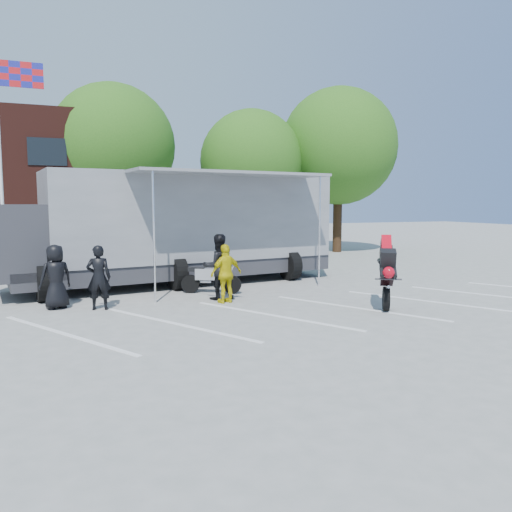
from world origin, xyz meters
TOP-DOWN VIEW (x-y plane):
  - ground at (0.00, 0.00)m, footprint 100.00×100.00m
  - parking_bay_lines at (0.00, 1.00)m, footprint 18.09×13.33m
  - flagpole at (-6.24, 10.00)m, footprint 1.61×0.12m
  - tree_left at (-2.00, 16.00)m, footprint 6.12×6.12m
  - tree_mid at (5.00, 15.00)m, footprint 5.44×5.44m
  - tree_right at (10.00, 14.50)m, footprint 6.46×6.46m
  - transporter_truck at (-0.80, 6.62)m, footprint 12.37×7.18m
  - parked_motorcycle at (-0.36, 4.47)m, footprint 1.97×1.44m
  - stunt_bike_rider at (3.41, 0.93)m, footprint 1.63×1.94m
  - spectator_leather_a at (-4.76, 3.80)m, footprint 0.96×0.80m
  - spectator_leather_b at (-3.72, 3.28)m, footprint 0.69×0.53m
  - spectator_leather_c at (-0.42, 3.52)m, footprint 0.92×0.71m
  - spectator_hivis at (-0.38, 2.92)m, footprint 1.03×0.62m

SIDE VIEW (x-z plane):
  - ground at x=0.00m, z-range 0.00..0.00m
  - transporter_truck at x=-0.80m, z-range -1.86..1.86m
  - parked_motorcycle at x=-0.36m, z-range -0.50..0.50m
  - stunt_bike_rider at x=3.41m, z-range -1.04..1.04m
  - parking_bay_lines at x=0.00m, z-range 0.00..0.01m
  - spectator_hivis at x=-0.38m, z-range 0.00..1.63m
  - spectator_leather_b at x=-3.72m, z-range 0.00..1.69m
  - spectator_leather_a at x=-4.76m, z-range 0.00..1.69m
  - spectator_leather_c at x=-0.42m, z-range 0.00..1.88m
  - tree_mid at x=5.00m, z-range 1.10..8.78m
  - flagpole at x=-6.24m, z-range 1.05..9.05m
  - tree_left at x=-2.00m, z-range 1.25..9.89m
  - tree_right at x=10.00m, z-range 1.32..10.44m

